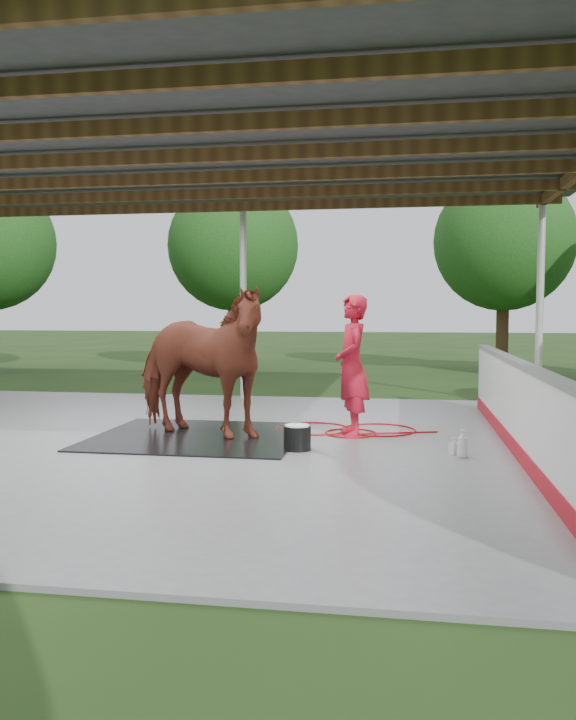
% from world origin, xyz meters
% --- Properties ---
extents(ground, '(100.00, 100.00, 0.00)m').
position_xyz_m(ground, '(0.00, 0.00, 0.00)').
color(ground, '#1E3814').
extents(concrete_slab, '(12.00, 10.00, 0.05)m').
position_xyz_m(concrete_slab, '(0.00, 0.00, 0.03)').
color(concrete_slab, slate).
rests_on(concrete_slab, ground).
extents(pavilion_structure, '(12.60, 10.60, 4.05)m').
position_xyz_m(pavilion_structure, '(0.00, -0.00, 3.97)').
color(pavilion_structure, beige).
rests_on(pavilion_structure, ground).
extents(dasher_board, '(0.16, 8.00, 1.15)m').
position_xyz_m(dasher_board, '(4.60, 0.00, 0.59)').
color(dasher_board, '#A90E1A').
rests_on(dasher_board, concrete_slab).
extents(tree_belt, '(28.00, 28.00, 5.80)m').
position_xyz_m(tree_belt, '(0.30, 0.90, 3.79)').
color(tree_belt, '#382314').
rests_on(tree_belt, ground).
extents(rubber_mat, '(2.83, 2.65, 0.02)m').
position_xyz_m(rubber_mat, '(0.36, 0.29, 0.06)').
color(rubber_mat, black).
rests_on(rubber_mat, concrete_slab).
extents(horse, '(2.67, 1.93, 2.05)m').
position_xyz_m(horse, '(0.36, 0.29, 1.10)').
color(horse, brown).
rests_on(horse, rubber_mat).
extents(handler, '(0.65, 0.82, 1.99)m').
position_xyz_m(handler, '(2.48, 0.72, 1.04)').
color(handler, red).
rests_on(handler, concrete_slab).
extents(wash_bucket, '(0.35, 0.35, 0.32)m').
position_xyz_m(wash_bucket, '(1.87, -0.39, 0.22)').
color(wash_bucket, black).
rests_on(wash_bucket, concrete_slab).
extents(soap_bottle_a, '(0.18, 0.18, 0.34)m').
position_xyz_m(soap_bottle_a, '(3.90, -0.53, 0.22)').
color(soap_bottle_a, silver).
rests_on(soap_bottle_a, concrete_slab).
extents(soap_bottle_b, '(0.14, 0.14, 0.22)m').
position_xyz_m(soap_bottle_b, '(3.82, -0.35, 0.16)').
color(soap_bottle_b, '#338CD8').
rests_on(soap_bottle_b, concrete_slab).
extents(hose_coil, '(2.39, 1.28, 0.02)m').
position_xyz_m(hose_coil, '(2.37, 1.15, 0.06)').
color(hose_coil, '#A50B0F').
rests_on(hose_coil, concrete_slab).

